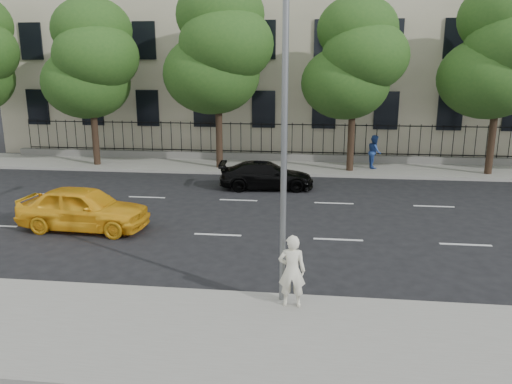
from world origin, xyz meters
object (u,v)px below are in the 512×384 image
street_light (287,82)px  yellow_taxi (84,208)px  black_sedan (266,175)px  woman_near (292,271)px

street_light → yellow_taxi: (-7.18, 4.30, -4.39)m
black_sedan → street_light: bearing=-177.9°
black_sedan → woman_near: bearing=-177.3°
yellow_taxi → black_sedan: yellow_taxi is taller
street_light → woman_near: size_ratio=4.73×
street_light → yellow_taxi: bearing=149.1°
woman_near → street_light: bearing=-75.0°
yellow_taxi → woman_near: 9.02m
street_light → woman_near: bearing=-74.1°
black_sedan → yellow_taxi: bearing=134.0°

